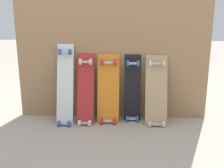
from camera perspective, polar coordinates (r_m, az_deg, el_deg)
name	(u,v)px	position (r m, az deg, el deg)	size (l,w,h in m)	color
ground_plane	(112,118)	(3.40, 0.05, -6.43)	(12.00, 12.00, 0.00)	#A89E8E
plywood_wall_panel	(113,41)	(3.24, 0.11, 8.16)	(2.06, 0.04, 1.71)	#99724C
skateboard_white	(65,88)	(3.24, -8.81, -0.70)	(0.17, 0.32, 0.89)	silver
skateboard_red	(85,92)	(3.23, -5.00, -1.58)	(0.18, 0.31, 0.79)	#B22626
skateboard_orange	(108,92)	(3.24, -0.71, -1.45)	(0.23, 0.25, 0.78)	orange
skateboard_black	(132,91)	(3.28, 3.85, -1.31)	(0.17, 0.17, 0.78)	black
skateboard_natural	(156,94)	(3.22, 8.32, -1.84)	(0.23, 0.30, 0.78)	tan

